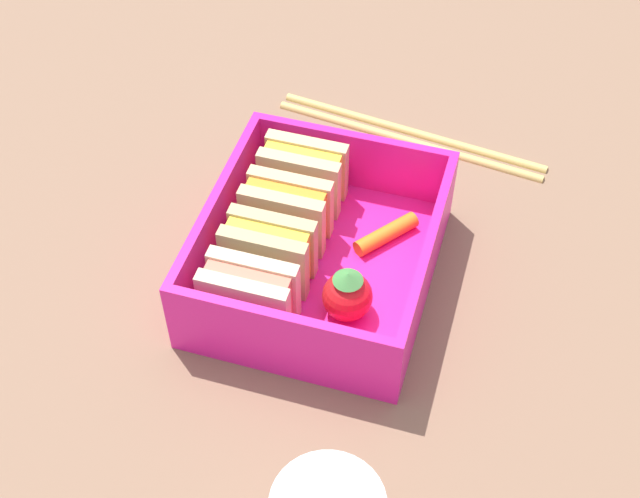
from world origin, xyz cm
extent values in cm
cube|color=#85634C|center=(0.00, 0.00, -1.00)|extent=(120.00, 120.00, 2.00)
cube|color=#F31E94|center=(0.00, 0.00, 0.60)|extent=(16.38, 14.39, 1.20)
cube|color=#F31E94|center=(0.00, 6.89, 3.49)|extent=(16.38, 0.60, 4.58)
cube|color=#F31E94|center=(0.00, -6.89, 3.49)|extent=(16.38, 0.60, 4.58)
cube|color=#F31E94|center=(-7.89, 0.00, 3.49)|extent=(0.60, 13.19, 4.58)
cube|color=#F31E94|center=(7.89, 0.00, 3.49)|extent=(0.60, 13.19, 4.58)
cube|color=beige|center=(-6.41, 2.83, 3.47)|extent=(0.94, 5.66, 4.54)
cube|color=#D87259|center=(-5.47, 2.83, 3.47)|extent=(0.94, 5.21, 4.17)
cube|color=beige|center=(-4.53, 2.83, 3.47)|extent=(0.94, 5.66, 4.54)
cube|color=tan|center=(-2.76, 2.83, 3.47)|extent=(0.94, 5.66, 4.54)
cube|color=yellow|center=(-1.82, 2.83, 3.47)|extent=(0.94, 5.21, 4.17)
cube|color=tan|center=(-0.89, 2.83, 3.47)|extent=(0.94, 5.66, 4.54)
cube|color=#E1B380|center=(0.89, 2.83, 3.47)|extent=(0.94, 5.66, 4.54)
cube|color=orange|center=(1.82, 2.83, 3.47)|extent=(0.94, 5.21, 4.17)
cube|color=#E1B380|center=(2.76, 2.83, 3.47)|extent=(0.94, 5.66, 4.54)
cube|color=#DAB783|center=(4.53, 2.83, 3.47)|extent=(0.94, 5.66, 4.54)
cube|color=yellow|center=(5.47, 2.83, 3.47)|extent=(0.94, 5.21, 4.17)
cube|color=#DAB783|center=(6.41, 2.83, 3.47)|extent=(0.94, 5.66, 4.54)
sphere|color=red|center=(-3.27, -2.72, 2.77)|extent=(3.14, 3.14, 3.14)
cone|color=#429044|center=(-3.27, -2.72, 4.64)|extent=(1.88, 1.88, 0.60)
cylinder|color=orange|center=(3.32, -3.61, 1.75)|extent=(4.41, 3.79, 1.09)
cylinder|color=tan|center=(14.58, -2.59, 0.35)|extent=(3.28, 21.05, 0.70)
cylinder|color=tan|center=(15.68, -2.73, 0.35)|extent=(3.28, 21.05, 0.70)
camera|label=1|loc=(-35.97, -10.70, 45.73)|focal=50.00mm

